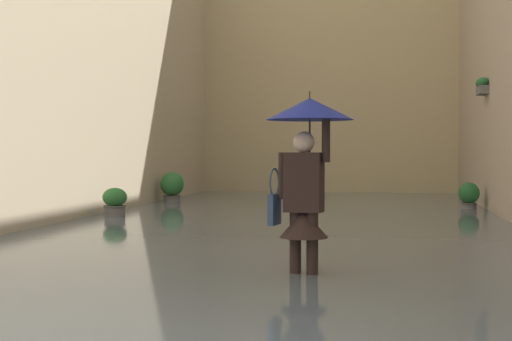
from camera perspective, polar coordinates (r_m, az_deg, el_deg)
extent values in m
plane|color=gray|center=(12.88, 2.48, -4.87)|extent=(60.00, 60.00, 0.00)
cube|color=#515B60|center=(12.87, 2.48, -4.47)|extent=(8.66, 25.03, 0.18)
cube|color=#66605B|center=(16.50, 17.60, 6.11)|extent=(0.20, 0.70, 0.18)
ellipsoid|color=#23602D|center=(16.51, 17.61, 6.66)|extent=(0.28, 0.76, 0.24)
cube|color=tan|center=(23.64, 5.95, 12.94)|extent=(11.46, 1.80, 12.25)
cube|color=#4C4233|center=(7.44, 3.15, -9.16)|extent=(0.15, 0.26, 0.10)
cylinder|color=black|center=(7.38, 3.16, -6.06)|extent=(0.14, 0.14, 0.71)
cube|color=#4C4233|center=(7.39, 4.51, -9.24)|extent=(0.15, 0.26, 0.10)
cylinder|color=black|center=(7.33, 4.51, -6.12)|extent=(0.14, 0.14, 0.71)
cube|color=black|center=(7.30, 3.84, -0.94)|extent=(0.41, 0.28, 0.61)
cone|color=black|center=(7.33, 3.83, -4.26)|extent=(0.58, 0.58, 0.28)
sphere|color=#DBB293|center=(7.29, 3.85, 2.27)|extent=(0.22, 0.22, 0.22)
cylinder|color=black|center=(7.23, 5.60, 2.40)|extent=(0.10, 0.10, 0.44)
cylinder|color=black|center=(7.36, 2.12, -0.42)|extent=(0.10, 0.10, 0.48)
cylinder|color=black|center=(7.28, 4.30, 3.19)|extent=(0.02, 0.02, 0.44)
cone|color=navy|center=(7.29, 4.31, 4.92)|extent=(0.89, 0.89, 0.22)
cylinder|color=black|center=(7.30, 4.31, 6.02)|extent=(0.01, 0.01, 0.08)
cube|color=#334766|center=(7.38, 1.48, -3.12)|extent=(0.11, 0.29, 0.32)
torus|color=#334766|center=(7.37, 1.48, -0.95)|extent=(0.07, 0.30, 0.30)
cylinder|color=#66605B|center=(14.22, -11.19, -3.56)|extent=(0.40, 0.40, 0.37)
torus|color=#56524E|center=(14.20, -11.20, -2.83)|extent=(0.43, 0.43, 0.04)
ellipsoid|color=#2D7033|center=(14.19, -11.20, -2.09)|extent=(0.48, 0.48, 0.36)
cylinder|color=#66605B|center=(16.38, 16.61, -3.06)|extent=(0.32, 0.32, 0.29)
torus|color=#56524E|center=(16.37, 16.62, -2.55)|extent=(0.36, 0.36, 0.04)
ellipsoid|color=#23602D|center=(16.35, 16.62, -1.73)|extent=(0.45, 0.45, 0.47)
cylinder|color=#66605B|center=(18.06, -6.71, -2.55)|extent=(0.42, 0.42, 0.32)
torus|color=#56524E|center=(18.05, -6.72, -2.04)|extent=(0.45, 0.45, 0.04)
ellipsoid|color=#2D7033|center=(18.04, -6.72, -1.09)|extent=(0.59, 0.59, 0.60)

